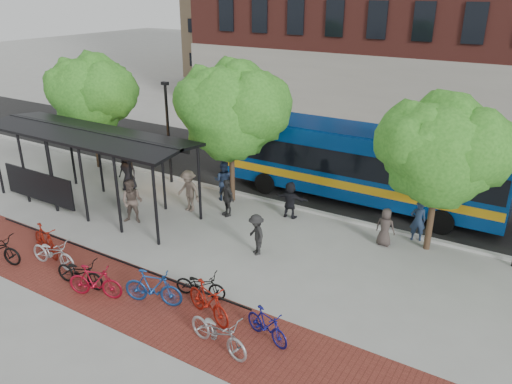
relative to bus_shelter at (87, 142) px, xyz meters
The scene contains 29 objects.
ground 8.68m from the bus_shelter, ahead, with size 160.00×160.00×0.00m, color #9E9E99.
asphalt_street 12.12m from the bus_shelter, 46.19° to the left, with size 160.00×8.00×0.01m, color black.
curb 9.74m from the bus_shelter, 28.84° to the left, with size 160.00×0.25×0.12m, color #B7B7B2.
brick_strip 8.19m from the bus_shelter, 36.40° to the right, with size 24.00×3.00×0.01m, color maroon.
bike_rack_rail 6.74m from the bus_shelter, 36.84° to the right, with size 12.00×0.05×0.95m, color black.
bus_shelter is the anchor object (origin of this frame).
tree_a 5.52m from the bus_shelter, 134.60° to the left, with size 4.90×4.00×6.18m.
tree_b 6.64m from the bus_shelter, 36.21° to the left, with size 5.15×4.20×6.47m.
tree_c 14.77m from the bus_shelter, 15.06° to the left, with size 4.66×3.80×5.92m.
lamp_post_left 4.24m from the bus_shelter, 74.47° to the left, with size 0.35×0.20×5.12m.
bus 12.20m from the bus_shelter, 33.53° to the left, with size 12.91×3.16×3.48m.
bike_1 5.24m from the bus_shelter, 63.17° to the right, with size 0.55×1.95×1.17m, color maroon.
bike_2 6.02m from the bus_shelter, 56.22° to the right, with size 0.72×2.05×1.08m, color #AFB0B2.
bike_4 7.36m from the bus_shelter, 45.27° to the right, with size 0.67×1.93×1.02m, color black.
bike_5 8.11m from the bus_shelter, 41.26° to the right, with size 0.53×1.88×1.13m, color maroon.
bike_7 9.17m from the bus_shelter, 29.91° to the right, with size 0.56×1.98×1.19m, color navy.
bike_8 9.66m from the bus_shelter, 20.94° to the right, with size 0.60×1.73×0.91m, color black.
bike_9 10.72m from the bus_shelter, 23.20° to the right, with size 0.56×1.99×1.20m, color maroon.
bike_10 12.08m from the bus_shelter, 25.51° to the right, with size 0.75×2.14×1.12m, color gray.
bike_11 12.55m from the bus_shelter, 19.24° to the right, with size 0.46×1.64×0.99m, color navy.
pedestrian_0 2.99m from the bus_shelter, 89.44° to the left, with size 0.95×0.62×1.94m, color black.
pedestrian_2 6.32m from the bus_shelter, 37.25° to the left, with size 0.92×0.72×1.90m, color #1E2B46.
pedestrian_3 4.96m from the bus_shelter, 23.23° to the left, with size 1.23×0.71×1.90m, color #66574C.
pedestrian_4 6.65m from the bus_shelter, 20.98° to the left, with size 0.98×0.41×1.67m, color #282828.
pedestrian_5 9.30m from the bus_shelter, 22.90° to the left, with size 1.51×0.48×1.63m, color black.
pedestrian_6 13.22m from the bus_shelter, 14.21° to the left, with size 0.75×0.49×1.53m, color #3D3431.
pedestrian_7 14.40m from the bus_shelter, 17.44° to the left, with size 0.61×0.40×1.68m, color #202F4B.
pedestrian_8 3.57m from the bus_shelter, ahead, with size 0.94×0.73×1.93m, color brown.
pedestrian_9 9.03m from the bus_shelter, ahead, with size 1.03×0.59×1.60m, color black.
Camera 1 is at (9.27, -14.53, 9.34)m, focal length 35.00 mm.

